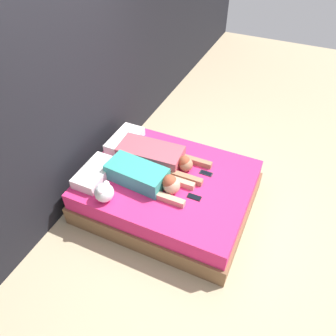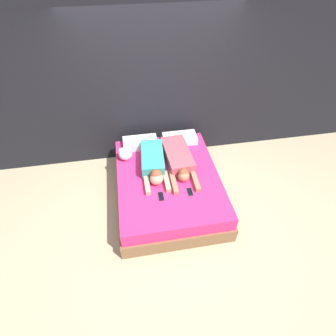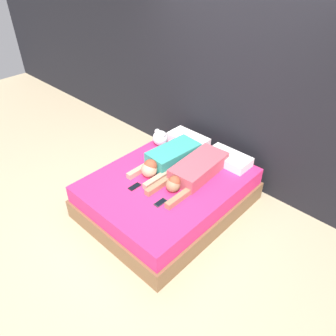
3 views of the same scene
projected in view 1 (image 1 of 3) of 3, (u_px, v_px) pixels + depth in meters
ground_plane at (168, 204)px, 4.18m from camera, size 12.00×12.00×0.00m
wall_back at (75, 95)px, 3.65m from camera, size 12.00×0.06×2.60m
bed at (168, 191)px, 4.02m from camera, size 1.58×1.98×0.48m
pillow_head_left at (95, 173)px, 3.83m from camera, size 0.57×0.30×0.12m
pillow_head_right at (125, 140)px, 4.29m from camera, size 0.57×0.30×0.12m
person_left at (145, 177)px, 3.72m from camera, size 0.39×1.01×0.23m
person_right at (157, 156)px, 4.01m from camera, size 0.42×1.15×0.20m
cell_phone_left at (194, 197)px, 3.62m from camera, size 0.07×0.16×0.01m
cell_phone_right at (206, 173)px, 3.90m from camera, size 0.07×0.16×0.01m
plush_toy at (104, 192)px, 3.53m from camera, size 0.21×0.21×0.22m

